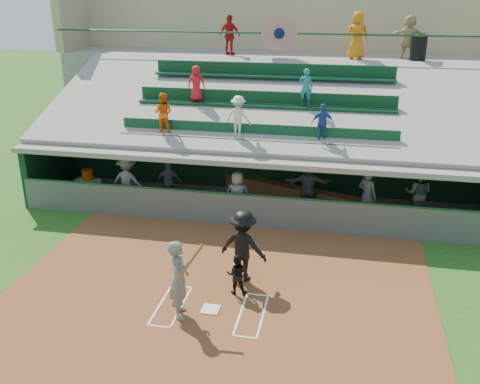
% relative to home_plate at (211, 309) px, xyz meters
% --- Properties ---
extents(ground, '(100.00, 100.00, 0.00)m').
position_rel_home_plate_xyz_m(ground, '(0.00, 0.00, -0.04)').
color(ground, '#215217').
rests_on(ground, ground).
extents(dirt_slab, '(11.00, 9.00, 0.02)m').
position_rel_home_plate_xyz_m(dirt_slab, '(0.00, 0.50, -0.03)').
color(dirt_slab, brown).
rests_on(dirt_slab, ground).
extents(home_plate, '(0.43, 0.43, 0.03)m').
position_rel_home_plate_xyz_m(home_plate, '(0.00, 0.00, 0.00)').
color(home_plate, white).
rests_on(home_plate, dirt_slab).
extents(batters_box_chalk, '(2.65, 1.85, 0.01)m').
position_rel_home_plate_xyz_m(batters_box_chalk, '(0.00, 0.00, -0.01)').
color(batters_box_chalk, white).
rests_on(batters_box_chalk, dirt_slab).
extents(dugout_floor, '(16.00, 3.50, 0.04)m').
position_rel_home_plate_xyz_m(dugout_floor, '(0.00, 6.75, -0.02)').
color(dugout_floor, gray).
rests_on(dugout_floor, ground).
extents(concourse_slab, '(20.00, 3.00, 4.60)m').
position_rel_home_plate_xyz_m(concourse_slab, '(0.00, 13.50, 2.26)').
color(concourse_slab, gray).
rests_on(concourse_slab, ground).
extents(grandstand, '(20.40, 10.40, 7.80)m').
position_rel_home_plate_xyz_m(grandstand, '(-0.01, 10.51, 2.23)').
color(grandstand, '#535953').
rests_on(grandstand, ground).
extents(batter_at_plate, '(0.96, 0.83, 1.98)m').
position_rel_home_plate_xyz_m(batter_at_plate, '(-0.66, -0.34, 0.98)').
color(batter_at_plate, '#5B5D58').
rests_on(batter_at_plate, dirt_slab).
extents(catcher, '(0.58, 0.48, 1.10)m').
position_rel_home_plate_xyz_m(catcher, '(0.47, 0.89, 0.54)').
color(catcher, black).
rests_on(catcher, dirt_slab).
extents(home_umpire, '(1.41, 0.99, 1.99)m').
position_rel_home_plate_xyz_m(home_umpire, '(0.50, 1.62, 0.98)').
color(home_umpire, black).
rests_on(home_umpire, dirt_slab).
extents(dugout_bench, '(15.54, 6.03, 0.49)m').
position_rel_home_plate_xyz_m(dugout_bench, '(-0.06, 8.12, 0.25)').
color(dugout_bench, '#9A6438').
rests_on(dugout_bench, dugout_floor).
extents(white_table, '(0.92, 0.82, 0.67)m').
position_rel_home_plate_xyz_m(white_table, '(-6.35, 6.43, 0.34)').
color(white_table, silver).
rests_on(white_table, dugout_floor).
extents(water_cooler, '(0.40, 0.40, 0.40)m').
position_rel_home_plate_xyz_m(water_cooler, '(-6.32, 6.41, 0.87)').
color(water_cooler, '#CB550B').
rests_on(water_cooler, white_table).
extents(dugout_player_a, '(1.29, 0.79, 1.93)m').
position_rel_home_plate_xyz_m(dugout_player_a, '(-4.45, 5.72, 0.97)').
color(dugout_player_a, '#61645E').
rests_on(dugout_player_a, dugout_floor).
extents(dugout_player_b, '(0.97, 0.54, 1.56)m').
position_rel_home_plate_xyz_m(dugout_player_b, '(-3.17, 6.43, 0.79)').
color(dugout_player_b, '#5B5E59').
rests_on(dugout_player_b, dugout_floor).
extents(dugout_player_c, '(0.85, 0.58, 1.69)m').
position_rel_home_plate_xyz_m(dugout_player_c, '(-0.44, 5.46, 0.85)').
color(dugout_player_c, '#62645F').
rests_on(dugout_player_c, dugout_floor).
extents(dugout_player_d, '(1.72, 0.74, 1.79)m').
position_rel_home_plate_xyz_m(dugout_player_d, '(1.82, 6.87, 0.90)').
color(dugout_player_d, '#5E605A').
rests_on(dugout_player_d, dugout_floor).
extents(dugout_player_e, '(0.81, 0.75, 1.87)m').
position_rel_home_plate_xyz_m(dugout_player_e, '(3.81, 6.04, 0.94)').
color(dugout_player_e, '#565853').
rests_on(dugout_player_e, dugout_floor).
extents(dugout_player_f, '(1.01, 0.86, 1.81)m').
position_rel_home_plate_xyz_m(dugout_player_f, '(5.51, 6.70, 0.91)').
color(dugout_player_f, '#565954').
rests_on(dugout_player_f, dugout_floor).
extents(trash_bin, '(0.64, 0.64, 0.95)m').
position_rel_home_plate_xyz_m(trash_bin, '(5.62, 12.35, 5.04)').
color(trash_bin, black).
rests_on(trash_bin, concourse_slab).
extents(concourse_staff_a, '(1.07, 0.71, 1.69)m').
position_rel_home_plate_xyz_m(concourse_staff_a, '(-2.24, 12.65, 5.41)').
color(concourse_staff_a, '#AB1314').
rests_on(concourse_staff_a, concourse_slab).
extents(concourse_staff_b, '(0.98, 0.69, 1.90)m').
position_rel_home_plate_xyz_m(concourse_staff_b, '(3.16, 12.24, 5.51)').
color(concourse_staff_b, orange).
rests_on(concourse_staff_b, concourse_slab).
extents(concourse_staff_c, '(1.72, 1.01, 1.77)m').
position_rel_home_plate_xyz_m(concourse_staff_c, '(5.26, 12.83, 5.45)').
color(concourse_staff_c, tan).
rests_on(concourse_staff_c, concourse_slab).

